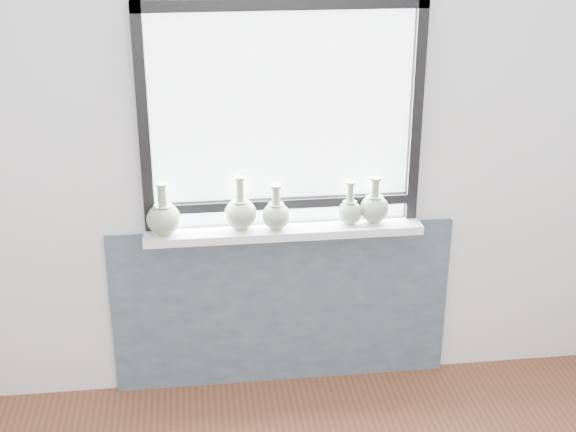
{
  "coord_description": "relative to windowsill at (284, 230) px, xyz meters",
  "views": [
    {
      "loc": [
        -0.41,
        -1.76,
        2.41
      ],
      "look_at": [
        0.0,
        1.55,
        1.02
      ],
      "focal_mm": 50.0,
      "sensor_mm": 36.0,
      "label": 1
    }
  ],
  "objects": [
    {
      "name": "vase_c",
      "position": [
        -0.04,
        -0.02,
        0.09
      ],
      "size": [
        0.14,
        0.14,
        0.22
      ],
      "rotation": [
        0.0,
        0.0,
        0.42
      ],
      "color": "gray",
      "rests_on": "windowsill"
    },
    {
      "name": "vase_d",
      "position": [
        0.32,
        0.0,
        0.09
      ],
      "size": [
        0.12,
        0.12,
        0.21
      ],
      "rotation": [
        0.0,
        0.0,
        0.08
      ],
      "color": "gray",
      "rests_on": "windowsill"
    },
    {
      "name": "vase_e",
      "position": [
        0.44,
        0.01,
        0.1
      ],
      "size": [
        0.14,
        0.14,
        0.23
      ],
      "rotation": [
        0.0,
        0.0,
        -0.07
      ],
      "color": "gray",
      "rests_on": "windowsill"
    },
    {
      "name": "window",
      "position": [
        0.0,
        0.06,
        0.56
      ],
      "size": [
        1.3,
        0.06,
        1.05
      ],
      "color": "black",
      "rests_on": "windowsill"
    },
    {
      "name": "windowsill",
      "position": [
        0.0,
        0.0,
        0.0
      ],
      "size": [
        1.32,
        0.18,
        0.04
      ],
      "primitive_type": "cube",
      "color": "silver",
      "rests_on": "apron_panel"
    },
    {
      "name": "vase_b",
      "position": [
        -0.2,
        0.01,
        0.1
      ],
      "size": [
        0.16,
        0.16,
        0.26
      ],
      "rotation": [
        0.0,
        0.0,
        -0.01
      ],
      "color": "gray",
      "rests_on": "windowsill"
    },
    {
      "name": "apron_panel",
      "position": [
        0.0,
        0.07,
        -0.45
      ],
      "size": [
        1.7,
        0.03,
        0.86
      ],
      "primitive_type": "cube",
      "color": "#52606B",
      "rests_on": "ground"
    },
    {
      "name": "vase_a",
      "position": [
        -0.56,
        -0.01,
        0.1
      ],
      "size": [
        0.16,
        0.16,
        0.25
      ],
      "rotation": [
        0.0,
        0.0,
        -0.18
      ],
      "color": "gray",
      "rests_on": "windowsill"
    },
    {
      "name": "back_wall",
      "position": [
        0.0,
        0.1,
        0.42
      ],
      "size": [
        3.6,
        0.02,
        2.6
      ],
      "primitive_type": "cube",
      "color": "silver",
      "rests_on": "ground"
    }
  ]
}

